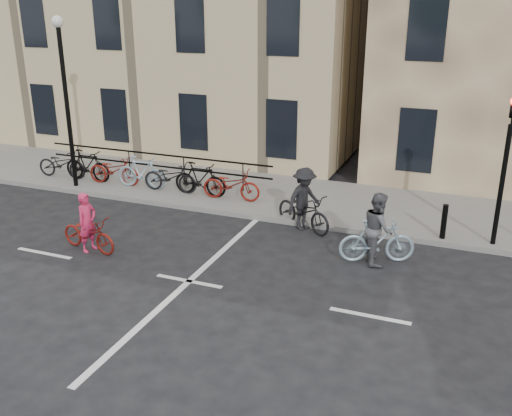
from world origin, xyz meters
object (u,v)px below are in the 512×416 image
at_px(lamp_post, 64,82).
at_px(cyclist_dark, 304,205).
at_px(traffic_light, 507,154).
at_px(cyclist_pink, 88,231).
at_px(cyclist_grey, 377,235).

height_order(lamp_post, cyclist_dark, lamp_post).
bearing_deg(traffic_light, cyclist_dark, -174.74).
bearing_deg(traffic_light, cyclist_pink, -157.98).
bearing_deg(lamp_post, cyclist_grey, -10.45).
bearing_deg(cyclist_dark, lamp_post, 115.37).
relative_size(traffic_light, lamp_post, 0.74).
distance_m(traffic_light, lamp_post, 12.74).
height_order(traffic_light, cyclist_grey, traffic_light).
relative_size(cyclist_pink, cyclist_grey, 0.95).
bearing_deg(cyclist_dark, cyclist_grey, -92.69).
height_order(cyclist_grey, cyclist_dark, cyclist_grey).
relative_size(lamp_post, cyclist_dark, 2.63).
height_order(lamp_post, cyclist_pink, lamp_post).
xyz_separation_m(traffic_light, cyclist_dark, (-4.78, -0.44, -1.78)).
xyz_separation_m(traffic_light, cyclist_grey, (-2.56, -1.81, -1.76)).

